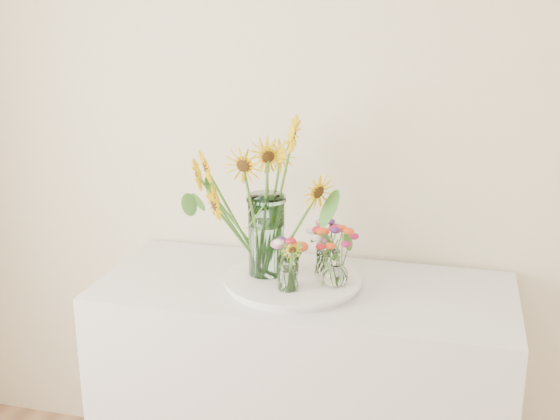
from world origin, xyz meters
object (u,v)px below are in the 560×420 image
object	(u,v)px
counter	(303,402)
small_vase_a	(288,274)
small_vase_b	(335,268)
tray	(293,282)
mason_jar	(266,235)
small_vase_c	(325,259)

from	to	relation	value
counter	small_vase_a	distance (m)	0.55
counter	small_vase_b	bearing A→B (deg)	-17.78
tray	mason_jar	xyz separation A→B (m)	(-0.09, 0.01, 0.15)
small_vase_b	tray	bearing A→B (deg)	171.50
counter	mason_jar	distance (m)	0.63
small_vase_b	counter	bearing A→B (deg)	162.22
small_vase_a	small_vase_b	distance (m)	0.16
mason_jar	small_vase_c	bearing A→B (deg)	17.38
small_vase_b	small_vase_c	xyz separation A→B (m)	(-0.05, 0.10, -0.01)
tray	small_vase_c	size ratio (longest dim) A/B	4.03
small_vase_a	small_vase_c	xyz separation A→B (m)	(0.09, 0.17, -0.00)
counter	small_vase_b	size ratio (longest dim) A/B	11.28
tray	small_vase_c	distance (m)	0.14
mason_jar	tray	bearing A→B (deg)	-8.19
small_vase_a	counter	bearing A→B (deg)	75.78
counter	mason_jar	bearing A→B (deg)	179.82
counter	small_vase_a	xyz separation A→B (m)	(-0.03, -0.11, 0.53)
mason_jar	small_vase_b	bearing A→B (deg)	-8.38
small_vase_a	tray	bearing A→B (deg)	95.40
counter	small_vase_c	bearing A→B (deg)	45.84
mason_jar	small_vase_b	size ratio (longest dim) A/B	2.29
tray	mason_jar	size ratio (longest dim) A/B	1.54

